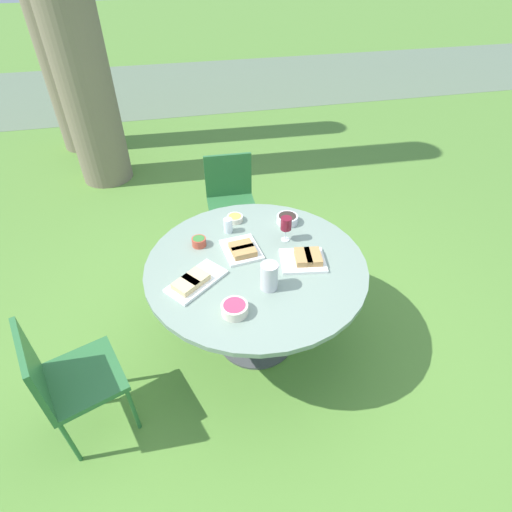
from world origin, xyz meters
name	(u,v)px	position (x,y,z in m)	size (l,w,h in m)	color
ground_plane	(256,338)	(0.00, 0.00, 0.00)	(40.00, 40.00, 0.00)	#5B8C38
river_strip	(182,85)	(0.00, 6.65, 0.00)	(40.00, 3.56, 0.01)	#6B7F5B
dining_table	(256,275)	(0.00, 0.00, 0.66)	(1.46, 1.46, 0.77)	#4C4C51
chair_near_left	(231,196)	(0.05, 1.29, 0.52)	(0.46, 0.44, 0.89)	#2D6B38
chair_near_right	(65,377)	(-1.21, -0.44, 0.52)	(0.55, 0.56, 0.89)	#2D6B38
water_pitcher	(269,276)	(0.02, -0.24, 0.86)	(0.12, 0.11, 0.18)	silver
wine_glass	(286,224)	(0.26, 0.20, 0.90)	(0.08, 0.08, 0.19)	silver
platter_bread_main	(242,250)	(-0.07, 0.13, 0.79)	(0.27, 0.31, 0.06)	white
platter_charcuterie	(305,259)	(0.32, -0.06, 0.79)	(0.33, 0.29, 0.06)	white
platter_sandwich_side	(194,281)	(-0.42, -0.11, 0.79)	(0.42, 0.39, 0.06)	white
bowl_fries	(235,218)	(-0.04, 0.51, 0.79)	(0.12, 0.12, 0.04)	beige
bowl_salad	(199,241)	(-0.34, 0.27, 0.80)	(0.10, 0.10, 0.06)	#B74733
bowl_olives	(287,219)	(0.33, 0.40, 0.80)	(0.16, 0.16, 0.06)	silver
bowl_dip_red	(235,308)	(-0.22, -0.40, 0.80)	(0.16, 0.16, 0.07)	beige
cup_water_near	(228,226)	(-0.12, 0.39, 0.82)	(0.06, 0.06, 0.11)	silver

